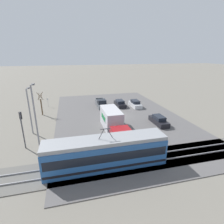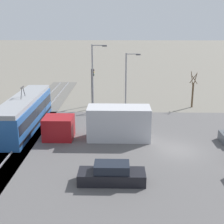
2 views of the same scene
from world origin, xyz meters
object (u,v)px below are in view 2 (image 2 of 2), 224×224
object	(u,v)px
box_truck	(104,124)
sedan_car_1	(112,175)
traffic_light_pole	(92,82)
street_lamp_near_crossing	(128,76)
street_lamp_mid_block	(94,73)
street_tree	(193,91)
light_rail_tram	(24,113)

from	to	relation	value
box_truck	sedan_car_1	bearing A→B (deg)	-173.78
traffic_light_pole	street_lamp_near_crossing	xyz separation A→B (m)	(-0.18, -4.68, 0.90)
box_truck	sedan_car_1	xyz separation A→B (m)	(-8.50, -0.93, -0.86)
traffic_light_pole	street_lamp_mid_block	size ratio (longest dim) A/B	0.60
sedan_car_1	street_lamp_near_crossing	size ratio (longest dim) A/B	0.67
sedan_car_1	street_tree	world-z (taller)	street_tree
street_tree	box_truck	bearing A→B (deg)	137.14
traffic_light_pole	sedan_car_1	bearing A→B (deg)	-171.71
sedan_car_1	street_lamp_near_crossing	bearing A→B (deg)	175.58
street_tree	street_lamp_near_crossing	xyz separation A→B (m)	(0.39, 8.58, 2.00)
street_lamp_mid_block	street_tree	bearing A→B (deg)	-85.10
street_lamp_near_crossing	street_lamp_mid_block	xyz separation A→B (m)	(-1.50, 4.30, 0.62)
traffic_light_pole	street_lamp_mid_block	bearing A→B (deg)	-167.14
light_rail_tram	street_lamp_near_crossing	distance (m)	14.72
traffic_light_pole	street_lamp_near_crossing	world-z (taller)	street_lamp_near_crossing
sedan_car_1	street_lamp_near_crossing	distance (m)	21.22
street_tree	street_lamp_near_crossing	size ratio (longest dim) A/B	0.67
light_rail_tram	traffic_light_pole	distance (m)	11.59
sedan_car_1	traffic_light_pole	bearing A→B (deg)	-171.71
box_truck	street_lamp_mid_block	world-z (taller)	street_lamp_mid_block
box_truck	street_lamp_mid_block	xyz separation A→B (m)	(10.88, 1.76, 3.21)
sedan_car_1	street_lamp_mid_block	bearing A→B (deg)	-172.11
street_lamp_near_crossing	street_lamp_mid_block	distance (m)	4.60
light_rail_tram	sedan_car_1	distance (m)	14.98
traffic_light_pole	street_lamp_mid_block	world-z (taller)	street_lamp_mid_block
light_rail_tram	box_truck	world-z (taller)	light_rail_tram
sedan_car_1	street_lamp_mid_block	size ratio (longest dim) A/B	0.57
light_rail_tram	street_lamp_mid_block	xyz separation A→B (m)	(7.84, -6.82, 3.07)
box_truck	traffic_light_pole	size ratio (longest dim) A/B	2.04
box_truck	street_lamp_mid_block	bearing A→B (deg)	9.18
light_rail_tram	street_lamp_near_crossing	world-z (taller)	street_lamp_near_crossing
box_truck	street_lamp_mid_block	distance (m)	11.48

